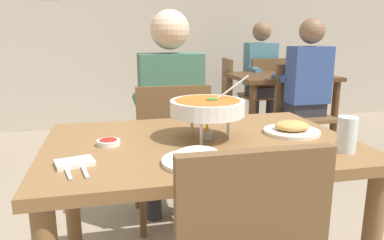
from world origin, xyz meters
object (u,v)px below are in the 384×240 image
(diner_main, at_px, (170,108))
(sauce_dish, at_px, (108,142))
(chair_bg_left, at_px, (300,107))
(chair_bg_middle, at_px, (264,91))
(chair_diner_main, at_px, (171,148))
(patron_bg_left, at_px, (306,83))
(dining_table_far, at_px, (280,88))
(curry_bowl, at_px, (207,108))
(rice_plate, at_px, (198,158))
(drink_glass, at_px, (347,136))
(dining_table_main, at_px, (200,168))
(chair_bg_right, at_px, (218,93))
(appetizer_plate, at_px, (292,129))
(patron_bg_middle, at_px, (261,71))

(diner_main, xyz_separation_m, sauce_dish, (-0.36, -0.72, 0.03))
(chair_bg_left, distance_m, chair_bg_middle, 0.99)
(chair_diner_main, relative_size, patron_bg_left, 0.69)
(dining_table_far, bearing_deg, sauce_dish, -129.90)
(curry_bowl, distance_m, patron_bg_left, 2.09)
(chair_diner_main, distance_m, rice_plate, 1.00)
(curry_bowl, relative_size, patron_bg_left, 0.25)
(curry_bowl, relative_size, sauce_dish, 3.69)
(rice_plate, xyz_separation_m, sauce_dish, (-0.29, 0.28, -0.01))
(chair_bg_left, relative_size, chair_bg_middle, 1.00)
(curry_bowl, height_order, drink_glass, curry_bowl)
(dining_table_main, bearing_deg, rice_plate, -106.30)
(chair_bg_right, bearing_deg, patron_bg_left, -64.14)
(chair_diner_main, height_order, sauce_dish, chair_diner_main)
(appetizer_plate, xyz_separation_m, patron_bg_left, (0.98, 1.58, -0.03))
(rice_plate, relative_size, chair_bg_left, 0.27)
(chair_bg_middle, bearing_deg, appetizer_plate, -111.70)
(diner_main, bearing_deg, drink_glass, -64.36)
(chair_diner_main, distance_m, appetizer_plate, 0.84)
(chair_bg_left, xyz_separation_m, chair_bg_middle, (0.07, 0.99, 0.00))
(curry_bowl, xyz_separation_m, dining_table_far, (1.37, 2.12, -0.27))
(diner_main, relative_size, drink_glass, 10.08)
(appetizer_plate, relative_size, dining_table_far, 0.24)
(dining_table_main, xyz_separation_m, patron_bg_middle, (1.43, 2.67, 0.10))
(drink_glass, height_order, dining_table_far, drink_glass)
(rice_plate, xyz_separation_m, chair_bg_middle, (1.53, 2.90, -0.27))
(patron_bg_left, bearing_deg, diner_main, -148.25)
(dining_table_far, bearing_deg, chair_bg_right, 135.78)
(appetizer_plate, bearing_deg, chair_bg_right, 79.83)
(dining_table_far, bearing_deg, diner_main, -135.19)
(chair_diner_main, distance_m, drink_glass, 1.12)
(curry_bowl, xyz_separation_m, appetizer_plate, (0.38, 0.00, -0.11))
(dining_table_main, distance_m, chair_diner_main, 0.72)
(dining_table_main, xyz_separation_m, curry_bowl, (0.03, 0.02, 0.25))
(patron_bg_left, bearing_deg, sauce_dish, -138.00)
(curry_bowl, relative_size, drink_glass, 2.56)
(dining_table_main, bearing_deg, chair_diner_main, 90.00)
(patron_bg_middle, bearing_deg, patron_bg_left, -92.03)
(sauce_dish, bearing_deg, drink_glass, -18.42)
(patron_bg_middle, bearing_deg, diner_main, -126.40)
(curry_bowl, bearing_deg, chair_bg_middle, 61.53)
(diner_main, xyz_separation_m, chair_bg_middle, (1.46, 1.91, -0.24))
(chair_diner_main, bearing_deg, diner_main, 90.00)
(appetizer_plate, bearing_deg, chair_diner_main, 120.98)
(curry_bowl, xyz_separation_m, drink_glass, (0.45, -0.28, -0.07))
(chair_bg_middle, bearing_deg, dining_table_far, -95.62)
(dining_table_main, height_order, chair_bg_right, chair_bg_right)
(chair_bg_middle, height_order, patron_bg_middle, patron_bg_middle)
(sauce_dish, bearing_deg, chair_diner_main, 62.16)
(appetizer_plate, bearing_deg, diner_main, 119.81)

